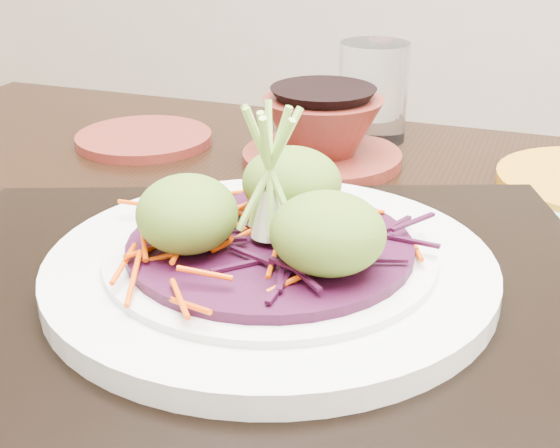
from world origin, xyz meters
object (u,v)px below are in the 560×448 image
(dining_table, at_px, (316,363))
(water_glass, at_px, (373,92))
(terracotta_side_plate, at_px, (144,138))
(serving_tray, at_px, (270,293))
(terracotta_bowl_set, at_px, (322,135))
(white_plate, at_px, (270,267))

(dining_table, distance_m, water_glass, 0.33)
(dining_table, bearing_deg, terracotta_side_plate, 142.41)
(water_glass, bearing_deg, serving_tray, -87.48)
(serving_tray, height_order, terracotta_bowl_set, terracotta_bowl_set)
(dining_table, distance_m, white_plate, 0.15)
(dining_table, xyz_separation_m, white_plate, (-0.01, -0.09, 0.13))
(terracotta_side_plate, bearing_deg, dining_table, -39.35)
(dining_table, height_order, white_plate, white_plate)
(white_plate, relative_size, terracotta_bowl_set, 1.63)
(dining_table, relative_size, serving_tray, 2.61)
(terracotta_side_plate, distance_m, terracotta_bowl_set, 0.20)
(serving_tray, relative_size, water_glass, 4.23)
(dining_table, bearing_deg, white_plate, -93.79)
(serving_tray, bearing_deg, terracotta_bowl_set, 79.48)
(white_plate, distance_m, terracotta_side_plate, 0.38)
(terracotta_side_plate, relative_size, water_glass, 1.38)
(terracotta_side_plate, bearing_deg, serving_tray, -50.16)
(water_glass, bearing_deg, terracotta_bowl_set, -107.65)
(serving_tray, xyz_separation_m, white_plate, (-0.00, -0.00, 0.02))
(dining_table, bearing_deg, serving_tray, -93.79)
(dining_table, xyz_separation_m, serving_tray, (-0.01, -0.09, 0.11))
(dining_table, xyz_separation_m, water_glass, (-0.03, 0.30, 0.15))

